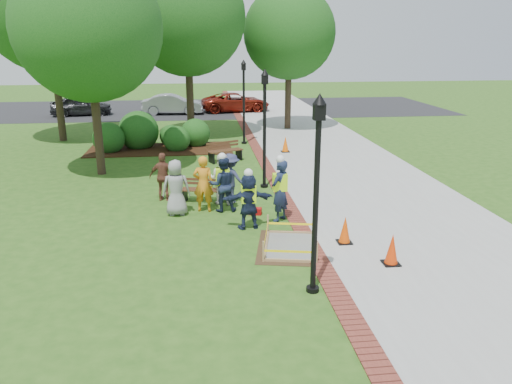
{
  "coord_description": "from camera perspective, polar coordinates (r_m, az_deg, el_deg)",
  "views": [
    {
      "loc": [
        -1.1,
        -12.52,
        5.27
      ],
      "look_at": [
        0.5,
        1.2,
        1.0
      ],
      "focal_mm": 35.0,
      "sensor_mm": 36.0,
      "label": 1
    }
  ],
  "objects": [
    {
      "name": "ground",
      "position": [
        13.63,
        -1.51,
        -5.58
      ],
      "size": [
        100.0,
        100.0,
        0.0
      ],
      "primitive_type": "plane",
      "color": "#285116",
      "rests_on": "ground"
    },
    {
      "name": "parked_car_b",
      "position": [
        37.02,
        -9.45,
        8.76
      ],
      "size": [
        2.29,
        4.85,
        1.55
      ],
      "primitive_type": "imported",
      "rotation": [
        0.0,
        0.0,
        1.52
      ],
      "color": "#939397",
      "rests_on": "ground"
    },
    {
      "name": "cone_back",
      "position": [
        13.53,
        10.13,
        -4.35
      ],
      "size": [
        0.39,
        0.39,
        0.76
      ],
      "color": "black",
      "rests_on": "ground"
    },
    {
      "name": "lamp_near",
      "position": [
        10.2,
        6.94,
        1.17
      ],
      "size": [
        0.28,
        0.28,
        4.26
      ],
      "color": "black",
      "rests_on": "ground"
    },
    {
      "name": "casual_person_b",
      "position": [
        15.71,
        -6.03,
        0.92
      ],
      "size": [
        0.64,
        0.48,
        1.79
      ],
      "color": "orange",
      "rests_on": "ground"
    },
    {
      "name": "parking_lot",
      "position": [
        39.89,
        -5.08,
        9.52
      ],
      "size": [
        36.0,
        12.0,
        0.01
      ],
      "primitive_type": "cube",
      "color": "black",
      "rests_on": "ground"
    },
    {
      "name": "wet_concrete_pad",
      "position": [
        13.15,
        3.96,
        -5.38
      ],
      "size": [
        2.11,
        2.59,
        0.55
      ],
      "color": "#47331E",
      "rests_on": "ground"
    },
    {
      "name": "lamp_far",
      "position": [
        25.78,
        -1.41,
        10.96
      ],
      "size": [
        0.28,
        0.28,
        4.26
      ],
      "color": "black",
      "rests_on": "ground"
    },
    {
      "name": "casual_person_a",
      "position": [
        15.5,
        -9.12,
        0.47
      ],
      "size": [
        0.56,
        0.36,
        1.75
      ],
      "color": "gray",
      "rests_on": "ground"
    },
    {
      "name": "casual_person_d",
      "position": [
        16.99,
        -10.52,
        1.7
      ],
      "size": [
        0.58,
        0.43,
        1.64
      ],
      "color": "brown",
      "rests_on": "ground"
    },
    {
      "name": "shrub_a",
      "position": [
        25.25,
        -16.36,
        4.43
      ],
      "size": [
        1.54,
        1.54,
        1.54
      ],
      "primitive_type": "sphere",
      "color": "#124113",
      "rests_on": "ground"
    },
    {
      "name": "tree_right",
      "position": [
        30.24,
        3.82,
        17.67
      ],
      "size": [
        5.32,
        5.32,
        8.23
      ],
      "color": "#3D2D1E",
      "rests_on": "ground"
    },
    {
      "name": "tree_left",
      "position": [
        20.55,
        -18.65,
        17.36
      ],
      "size": [
        5.54,
        5.54,
        8.42
      ],
      "color": "#3D2D1E",
      "rests_on": "ground"
    },
    {
      "name": "tree_far",
      "position": [
        28.5,
        -22.7,
        19.14
      ],
      "size": [
        6.81,
        6.81,
        10.28
      ],
      "color": "#3D2D1E",
      "rests_on": "ground"
    },
    {
      "name": "casual_person_e",
      "position": [
        16.54,
        -2.9,
        1.57
      ],
      "size": [
        0.63,
        0.58,
        1.66
      ],
      "color": "#2F3453",
      "rests_on": "ground"
    },
    {
      "name": "toolbox",
      "position": [
        15.57,
        -0.13,
        -2.2
      ],
      "size": [
        0.46,
        0.32,
        0.21
      ],
      "primitive_type": "cube",
      "rotation": [
        0.0,
        0.0,
        -0.25
      ],
      "color": "#9D0C0D",
      "rests_on": "ground"
    },
    {
      "name": "lamp_mid",
      "position": [
        17.9,
        0.99,
        8.2
      ],
      "size": [
        0.28,
        0.28,
        4.26
      ],
      "color": "black",
      "rests_on": "ground"
    },
    {
      "name": "casual_person_c",
      "position": [
        16.43,
        -3.98,
        1.49
      ],
      "size": [
        0.63,
        0.51,
        1.68
      ],
      "color": "white",
      "rests_on": "ground"
    },
    {
      "name": "parked_car_a",
      "position": [
        38.05,
        -19.26,
        8.26
      ],
      "size": [
        2.75,
        4.96,
        1.53
      ],
      "primitive_type": "imported",
      "rotation": [
        0.0,
        0.0,
        1.73
      ],
      "color": "#262528",
      "rests_on": "ground"
    },
    {
      "name": "parked_car_c",
      "position": [
        37.94,
        -2.31,
        9.18
      ],
      "size": [
        2.61,
        4.87,
        1.52
      ],
      "primitive_type": "imported",
      "rotation": [
        0.0,
        0.0,
        1.7
      ],
      "color": "maroon",
      "rests_on": "ground"
    },
    {
      "name": "hivis_worker_a",
      "position": [
        14.21,
        -0.86,
        -0.79
      ],
      "size": [
        0.56,
        0.41,
        1.78
      ],
      "color": "#1C2F4A",
      "rests_on": "ground"
    },
    {
      "name": "tree_back",
      "position": [
        27.77,
        -7.9,
        19.23
      ],
      "size": [
        6.15,
        6.15,
        9.43
      ],
      "color": "#3D2D1E",
      "rests_on": "ground"
    },
    {
      "name": "bench_near",
      "position": [
        16.78,
        -6.07,
        -0.35
      ],
      "size": [
        1.49,
        0.8,
        0.77
      ],
      "color": "#532A1C",
      "rests_on": "ground"
    },
    {
      "name": "shrub_c",
      "position": [
        24.82,
        -8.99,
        4.7
      ],
      "size": [
        1.31,
        1.31,
        1.31
      ],
      "primitive_type": "sphere",
      "color": "#124113",
      "rests_on": "ground"
    },
    {
      "name": "shrub_d",
      "position": [
        25.85,
        -6.89,
        5.28
      ],
      "size": [
        1.5,
        1.5,
        1.5
      ],
      "primitive_type": "sphere",
      "color": "#124113",
      "rests_on": "ground"
    },
    {
      "name": "bench_far",
      "position": [
        22.35,
        -3.54,
        4.22
      ],
      "size": [
        1.66,
        1.11,
        0.86
      ],
      "color": "brown",
      "rests_on": "ground"
    },
    {
      "name": "hivis_worker_b",
      "position": [
        14.8,
        2.75,
        0.36
      ],
      "size": [
        0.68,
        0.7,
        2.02
      ],
      "color": "#1A2944",
      "rests_on": "ground"
    },
    {
      "name": "shrub_e",
      "position": [
        26.2,
        -9.69,
        5.32
      ],
      "size": [
        1.12,
        1.12,
        1.12
      ],
      "primitive_type": "sphere",
      "color": "#124113",
      "rests_on": "ground"
    },
    {
      "name": "mulch_bed",
      "position": [
        25.15,
        -10.87,
        4.82
      ],
      "size": [
        7.0,
        3.0,
        0.05
      ],
      "primitive_type": "cube",
      "color": "#381E0F",
      "rests_on": "ground"
    },
    {
      "name": "cone_far",
      "position": [
        24.12,
        3.38,
        5.44
      ],
      "size": [
        0.4,
        0.4,
        0.78
      ],
      "color": "black",
      "rests_on": "ground"
    },
    {
      "name": "shrub_b",
      "position": [
        25.86,
        -13.14,
        4.96
      ],
      "size": [
        1.99,
        1.99,
        1.99
      ],
      "primitive_type": "sphere",
      "color": "#124113",
      "rests_on": "ground"
    },
    {
      "name": "cone_front",
      "position": [
        12.54,
        15.27,
        -6.42
      ],
      "size": [
        0.4,
        0.4,
        0.8
      ],
      "color": "black",
      "rests_on": "ground"
    },
    {
      "name": "hivis_worker_c",
      "position": [
        15.66,
        -3.83,
        1.08
      ],
      "size": [
        0.57,
        0.37,
        1.89
      ],
      "color": "#18283E",
      "rests_on": "ground"
    },
    {
      "name": "brick_edging",
      "position": [
        23.3,
        0.55,
        4.14
      ],
      "size": [
        0.5,
        60.0,
        0.03
      ],
      "primitive_type": "cube",
      "color": "maroon",
      "rests_on": "ground"
    },
    {
      "name": "sidewalk",
      "position": [
        23.92,
        8.32,
        4.29
      ],
      "size": [
        6.0,
        60.0,
        0.02
      ],
      "primitive_type": "cube",
      "color": "#9E9E99",
      "rests_on": "ground"
    }
  ]
}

